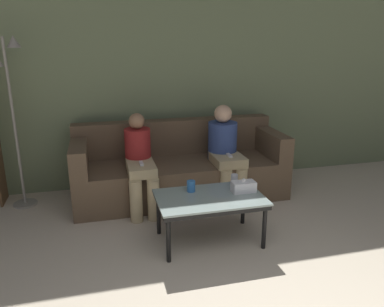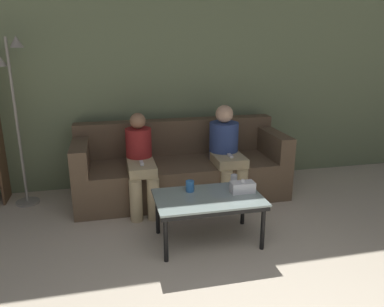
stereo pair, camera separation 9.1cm
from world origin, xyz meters
name	(u,v)px [view 1 (the left image)]	position (x,y,z in m)	size (l,w,h in m)	color
wall_back	(170,83)	(0.00, 3.59, 1.30)	(12.00, 0.06, 2.60)	#707F5B
couch	(180,169)	(0.00, 3.07, 0.32)	(2.46, 0.89, 0.87)	brown
coffee_table	(210,201)	(0.03, 1.92, 0.40)	(0.97, 0.60, 0.45)	#8C9E99
cup_near_left	(191,186)	(-0.11, 2.08, 0.50)	(0.08, 0.08, 0.10)	#3372BF
cup_near_right	(234,179)	(0.35, 2.14, 0.50)	(0.07, 0.07, 0.10)	silver
tissue_box	(243,187)	(0.36, 1.94, 0.50)	(0.22, 0.12, 0.13)	white
standing_lamp	(14,106)	(-1.77, 3.22, 1.14)	(0.31, 0.26, 1.86)	gray
seated_person_left_end	(140,160)	(-0.50, 2.81, 0.56)	(0.31, 0.69, 1.05)	tan
seated_person_mid_left	(225,149)	(0.50, 2.86, 0.60)	(0.34, 0.65, 1.10)	tan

